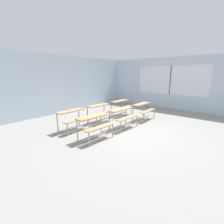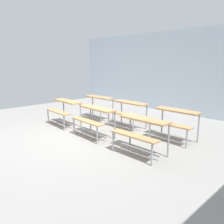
% 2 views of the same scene
% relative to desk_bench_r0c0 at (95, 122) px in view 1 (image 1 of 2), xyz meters
% --- Properties ---
extents(ground, '(10.00, 9.00, 0.05)m').
position_rel_desk_bench_r0c0_xyz_m(ground, '(1.22, -0.48, -0.59)').
color(ground, gray).
extents(wall_back, '(10.00, 0.12, 3.00)m').
position_rel_desk_bench_r0c0_xyz_m(wall_back, '(1.22, 4.02, 0.94)').
color(wall_back, silver).
rests_on(wall_back, ground).
extents(wall_right, '(0.12, 9.00, 3.00)m').
position_rel_desk_bench_r0c0_xyz_m(wall_right, '(6.22, -0.61, 0.88)').
color(wall_right, silver).
rests_on(wall_right, ground).
extents(desk_bench_r0c0, '(1.13, 0.64, 0.74)m').
position_rel_desk_bench_r0c0_xyz_m(desk_bench_r0c0, '(0.00, 0.00, 0.00)').
color(desk_bench_r0c0, tan).
rests_on(desk_bench_r0c0, ground).
extents(desk_bench_r0c1, '(1.12, 0.63, 0.74)m').
position_rel_desk_bench_r0c0_xyz_m(desk_bench_r0c1, '(1.46, -0.04, 0.00)').
color(desk_bench_r0c1, tan).
rests_on(desk_bench_r0c1, ground).
extents(desk_bench_r0c2, '(1.11, 0.61, 0.74)m').
position_rel_desk_bench_r0c0_xyz_m(desk_bench_r0c2, '(3.00, -0.07, 0.00)').
color(desk_bench_r0c2, tan).
rests_on(desk_bench_r0c2, ground).
extents(desk_bench_r1c0, '(1.13, 0.64, 0.74)m').
position_rel_desk_bench_r0c0_xyz_m(desk_bench_r1c0, '(0.07, 1.22, 0.00)').
color(desk_bench_r1c0, tan).
rests_on(desk_bench_r1c0, ground).
extents(desk_bench_r1c1, '(1.11, 0.61, 0.74)m').
position_rel_desk_bench_r0c0_xyz_m(desk_bench_r1c1, '(1.47, 1.20, 0.00)').
color(desk_bench_r1c1, tan).
rests_on(desk_bench_r1c1, ground).
extents(desk_bench_r1c2, '(1.11, 0.61, 0.74)m').
position_rel_desk_bench_r0c0_xyz_m(desk_bench_r1c2, '(3.00, 1.20, 0.00)').
color(desk_bench_r1c2, tan).
rests_on(desk_bench_r1c2, ground).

